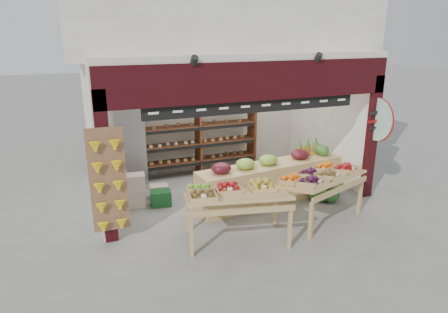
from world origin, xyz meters
TOP-DOWN VIEW (x-y plane):
  - ground at (0.00, 0.00)m, footprint 60.00×60.00m
  - shop_structure at (0.00, 1.61)m, footprint 6.36×5.12m
  - banana_board at (-2.73, -1.17)m, footprint 0.60×0.15m
  - gift_sign at (2.75, -1.15)m, footprint 0.04×0.93m
  - back_shelving at (-0.24, 1.75)m, footprint 3.03×0.50m
  - refrigerator at (-2.01, 1.52)m, footprint 0.88×0.88m
  - cardboard_stack at (-1.89, 0.26)m, footprint 1.03×0.75m
  - mid_counter at (0.64, -0.52)m, footprint 3.38×1.04m
  - display_table_left at (-0.81, -1.74)m, footprint 1.92×1.33m
  - display_table_right at (1.12, -1.61)m, footprint 1.92×1.46m
  - watermelon_pile at (1.75, -0.85)m, footprint 0.67×0.69m

SIDE VIEW (x-z plane):
  - ground at x=0.00m, z-range 0.00..0.00m
  - watermelon_pile at x=1.75m, z-range -0.06..0.47m
  - cardboard_stack at x=-1.89m, z-range -0.09..0.60m
  - mid_counter at x=0.64m, z-range -0.07..0.98m
  - display_table_left at x=-0.81m, z-range 0.30..1.40m
  - display_table_right at x=1.12m, z-range 0.31..1.39m
  - refrigerator at x=-2.01m, z-range 0.00..2.01m
  - banana_board at x=-2.73m, z-range 0.22..2.02m
  - back_shelving at x=-0.24m, z-range 0.25..2.12m
  - gift_sign at x=2.75m, z-range 1.29..2.21m
  - shop_structure at x=0.00m, z-range 1.22..6.62m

